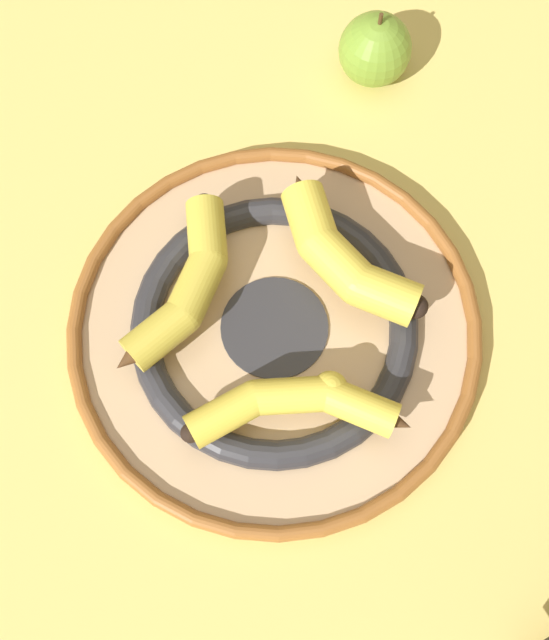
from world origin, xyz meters
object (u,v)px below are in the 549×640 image
apple (375,50)px  banana_c (296,405)px  banana_a (186,288)px  banana_b (341,255)px  decorative_bowl (274,328)px

apple → banana_c: bearing=-70.2°
banana_a → banana_c: banana_a is taller
banana_a → apple: (0.01, 0.32, -0.01)m
banana_a → banana_b: bearing=-56.2°
banana_c → apple: 0.38m
banana_b → banana_c: size_ratio=1.07×
banana_b → banana_a: bearing=-118.3°
banana_c → decorative_bowl: bearing=-80.9°
banana_b → banana_c: 0.14m
decorative_bowl → banana_a: bearing=-165.1°
banana_c → apple: size_ratio=1.91×
banana_a → banana_b: banana_b is taller
apple → banana_b: bearing=-67.7°
banana_b → decorative_bowl: bearing=-87.8°
decorative_bowl → apple: 0.31m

